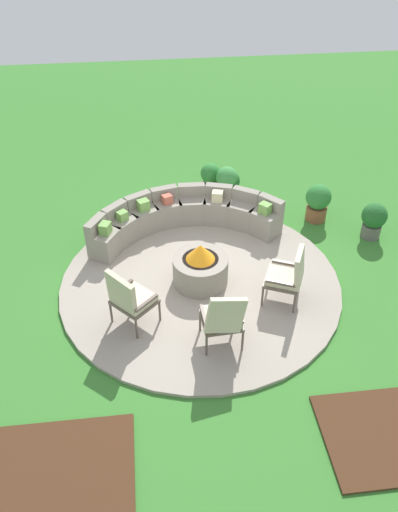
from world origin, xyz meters
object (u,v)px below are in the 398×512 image
object	(u,v)px
fire_pit	(200,267)
potted_plant_1	(229,183)
lounge_chair_front_left	(129,297)
potted_plant_0	(318,202)
lounge_chair_back_left	(289,274)
potted_plant_4	(210,177)
lounge_chair_front_right	(223,318)
potted_plant_3	(227,182)
curved_stone_bench	(182,217)
potted_plant_2	(374,219)

from	to	relation	value
fire_pit	potted_plant_1	size ratio (longest dim) A/B	1.42
lounge_chair_front_left	potted_plant_0	bearing A→B (deg)	81.31
lounge_chair_back_left	potted_plant_4	bearing A→B (deg)	35.85
lounge_chair_front_left	lounge_chair_front_right	xyz separation A→B (m)	(1.32, -0.58, -0.01)
fire_pit	potted_plant_3	size ratio (longest dim) A/B	1.24
curved_stone_bench	lounge_chair_front_left	world-z (taller)	lounge_chair_front_left
fire_pit	potted_plant_1	distance (m)	2.82
potted_plant_3	potted_plant_4	distance (m)	0.45
potted_plant_0	potted_plant_2	xyz separation A→B (m)	(0.87, -0.69, -0.02)
curved_stone_bench	fire_pit	bearing A→B (deg)	-83.86
potted_plant_1	potted_plant_4	size ratio (longest dim) A/B	0.98
lounge_chair_back_left	fire_pit	bearing A→B (deg)	89.42
lounge_chair_front_left	potted_plant_2	distance (m)	4.94
curved_stone_bench	potted_plant_1	world-z (taller)	curved_stone_bench
fire_pit	lounge_chair_front_right	distance (m)	1.48
fire_pit	potted_plant_2	size ratio (longest dim) A/B	1.31
lounge_chair_front_right	lounge_chair_back_left	xyz separation A→B (m)	(1.18, 0.85, -0.01)
lounge_chair_front_left	potted_plant_1	xyz separation A→B (m)	(2.09, 3.55, -0.25)
curved_stone_bench	potted_plant_0	world-z (taller)	curved_stone_bench
fire_pit	potted_plant_0	world-z (taller)	fire_pit
potted_plant_4	potted_plant_3	bearing A→B (deg)	-48.63
lounge_chair_front_right	potted_plant_4	world-z (taller)	lounge_chair_front_right
potted_plant_1	lounge_chair_front_right	bearing A→B (deg)	-100.58
potted_plant_2	potted_plant_4	world-z (taller)	potted_plant_2
potted_plant_1	lounge_chair_front_left	bearing A→B (deg)	-120.48
lounge_chair_back_left	potted_plant_0	distance (m)	2.60
potted_plant_2	lounge_chair_back_left	bearing A→B (deg)	-142.12
potted_plant_2	potted_plant_4	size ratio (longest dim) A/B	1.07
fire_pit	curved_stone_bench	bearing A→B (deg)	96.14
lounge_chair_back_left	potted_plant_1	world-z (taller)	lounge_chair_back_left
lounge_chair_front_right	potted_plant_4	bearing A→B (deg)	80.85
fire_pit	lounge_chair_front_right	xyz separation A→B (m)	(0.15, -1.45, 0.24)
lounge_chair_back_left	potted_plant_4	size ratio (longest dim) A/B	1.50
lounge_chair_front_right	potted_plant_1	world-z (taller)	lounge_chair_front_right
fire_pit	lounge_chair_front_right	bearing A→B (deg)	-84.22
potted_plant_1	lounge_chair_back_left	bearing A→B (deg)	-82.90
potted_plant_1	potted_plant_2	world-z (taller)	potted_plant_2
lounge_chair_back_left	potted_plant_1	bearing A→B (deg)	31.09
fire_pit	curved_stone_bench	xyz separation A→B (m)	(-0.16, 1.53, 0.00)
curved_stone_bench	lounge_chair_back_left	distance (m)	2.62
potted_plant_1	potted_plant_3	bearing A→B (deg)	-147.51
potted_plant_3	lounge_chair_front_left	bearing A→B (deg)	-120.12
potted_plant_3	potted_plant_2	bearing A→B (deg)	-32.96
potted_plant_1	potted_plant_4	xyz separation A→B (m)	(-0.34, 0.31, -0.01)
potted_plant_2	potted_plant_3	xyz separation A→B (m)	(-2.53, 1.64, 0.03)
potted_plant_2	curved_stone_bench	bearing A→B (deg)	171.57
potted_plant_0	potted_plant_4	distance (m)	2.34
fire_pit	potted_plant_2	xyz separation A→B (m)	(3.40, 1.00, 0.02)
lounge_chair_front_right	potted_plant_2	size ratio (longest dim) A/B	1.51
potted_plant_3	potted_plant_1	bearing A→B (deg)	32.49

